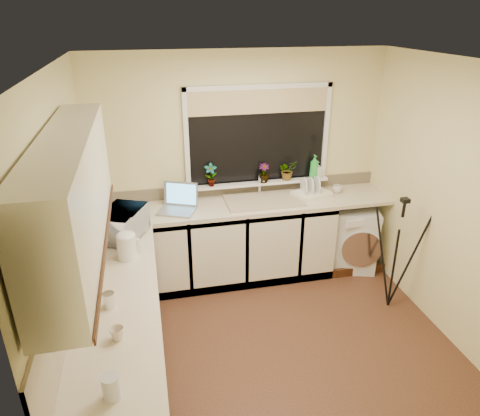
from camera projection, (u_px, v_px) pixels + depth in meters
name	position (u px, v px, depth m)	size (l,w,h in m)	color
floor	(275.00, 345.00, 4.01)	(3.20, 3.20, 0.00)	brown
ceiling	(287.00, 65.00, 3.01)	(3.20, 3.20, 0.00)	white
wall_back	(240.00, 166.00, 4.85)	(3.20, 3.20, 0.00)	beige
wall_front	(371.00, 356.00, 2.18)	(3.20, 3.20, 0.00)	beige
wall_left	(70.00, 246.00, 3.19)	(3.00, 3.00, 0.00)	beige
wall_right	(456.00, 207.00, 3.83)	(3.00, 3.00, 0.00)	beige
base_cabinet_back	(217.00, 245.00, 4.84)	(2.55, 0.60, 0.86)	silver
base_cabinet_left	(123.00, 353.00, 3.31)	(0.54, 2.40, 0.86)	silver
worktop_back	(246.00, 205.00, 4.72)	(3.20, 0.60, 0.04)	beige
worktop_left	(116.00, 304.00, 3.13)	(0.60, 2.40, 0.04)	beige
upper_cabinet	(73.00, 194.00, 2.59)	(0.28, 1.90, 0.70)	silver
splashback_left	(68.00, 280.00, 2.97)	(0.02, 2.40, 0.45)	beige
splashback_back	(240.00, 188.00, 4.94)	(3.20, 0.02, 0.14)	beige
window_glass	(258.00, 136.00, 4.74)	(1.50, 0.02, 1.00)	black
window_blind	(259.00, 102.00, 4.56)	(1.50, 0.02, 0.25)	tan
windowsill	(258.00, 183.00, 4.90)	(1.60, 0.14, 0.03)	white
sink	(264.00, 201.00, 4.75)	(0.82, 0.46, 0.03)	tan
faucet	(260.00, 185.00, 4.86)	(0.03, 0.03, 0.24)	silver
washing_machine	(351.00, 237.00, 5.13)	(0.53, 0.51, 0.75)	silver
laptop	(179.00, 203.00, 4.54)	(0.46, 0.43, 0.27)	gray
kettle	(127.00, 247.00, 3.63)	(0.16, 0.16, 0.21)	white
dish_rack	(311.00, 194.00, 4.87)	(0.38, 0.28, 0.06)	white
tripod	(396.00, 255.00, 4.31)	(0.60, 0.60, 1.20)	black
glass_jug	(111.00, 387.00, 2.32)	(0.10, 0.10, 0.14)	silver
steel_jar	(109.00, 300.00, 3.04)	(0.08, 0.08, 0.11)	silver
microwave	(123.00, 224.00, 3.96)	(0.48, 0.32, 0.26)	white
plant_a	(211.00, 175.00, 4.71)	(0.13, 0.09, 0.26)	#999999
plant_c	(264.00, 173.00, 4.83)	(0.12, 0.12, 0.21)	#999999
plant_d	(287.00, 170.00, 4.91)	(0.20, 0.17, 0.22)	#999999
soap_bottle_green	(314.00, 167.00, 4.95)	(0.10, 0.10, 0.27)	green
soap_bottle_clear	(317.00, 169.00, 4.97)	(0.09, 0.09, 0.20)	#999999
cup_back	(337.00, 189.00, 4.97)	(0.11, 0.11, 0.09)	silver
cup_left	(117.00, 334.00, 2.75)	(0.09, 0.09, 0.09)	beige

